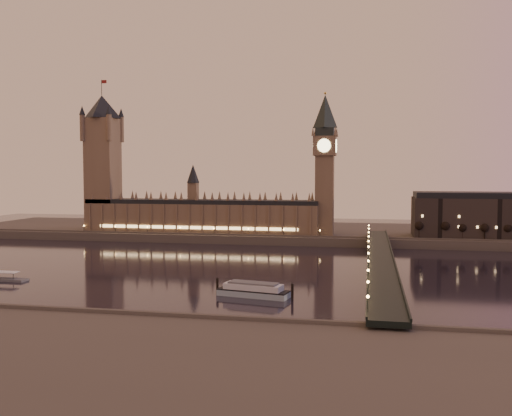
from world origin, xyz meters
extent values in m
plane|color=black|center=(0.00, 0.00, 0.00)|extent=(700.00, 700.00, 0.00)
cube|color=#423D35|center=(30.00, 165.00, 3.00)|extent=(560.00, 130.00, 6.00)
cube|color=#423D35|center=(30.00, -175.00, 3.00)|extent=(560.00, 110.00, 6.00)
cube|color=brown|center=(-40.00, 121.00, 17.00)|extent=(180.00, 26.00, 22.00)
cube|color=black|center=(-40.00, 121.00, 29.60)|extent=(180.00, 22.00, 3.20)
cube|color=#FFCC7F|center=(-40.00, 107.50, 11.00)|extent=(153.00, 0.25, 2.20)
cube|color=brown|center=(-120.00, 121.00, 50.00)|extent=(22.00, 22.00, 88.00)
cone|color=black|center=(-120.00, 121.00, 103.00)|extent=(31.68, 31.68, 18.00)
cylinder|color=black|center=(-120.00, 121.00, 118.00)|extent=(0.44, 0.44, 12.00)
cube|color=maroon|center=(-117.80, 121.00, 122.50)|extent=(4.00, 0.15, 2.50)
cube|color=brown|center=(54.00, 121.00, 35.00)|extent=(13.00, 13.00, 58.00)
cube|color=brown|center=(54.00, 121.00, 71.00)|extent=(16.00, 16.00, 14.00)
cylinder|color=#FFEAA5|center=(54.00, 112.82, 71.00)|extent=(9.60, 0.35, 9.60)
cylinder|color=#FFEAA5|center=(45.82, 121.00, 71.00)|extent=(0.35, 9.60, 9.60)
cube|color=black|center=(54.00, 121.00, 81.00)|extent=(13.00, 13.00, 6.00)
cone|color=black|center=(54.00, 121.00, 96.00)|extent=(17.68, 17.68, 24.00)
sphere|color=gold|center=(54.00, 121.00, 109.00)|extent=(2.00, 2.00, 2.00)
cube|color=black|center=(92.00, 0.00, 8.00)|extent=(13.00, 260.00, 2.00)
cube|color=black|center=(85.70, 0.00, 9.50)|extent=(0.60, 260.00, 1.00)
cube|color=black|center=(98.30, 0.00, 9.50)|extent=(0.60, 260.00, 1.00)
cube|color=black|center=(172.00, 127.00, 20.00)|extent=(110.00, 36.00, 28.00)
cube|color=black|center=(172.00, 127.00, 36.00)|extent=(108.00, 34.00, 4.00)
cylinder|color=black|center=(121.69, 109.00, 10.34)|extent=(0.70, 0.70, 8.68)
sphere|color=black|center=(121.69, 109.00, 14.87)|extent=(5.79, 5.79, 5.79)
cylinder|color=black|center=(135.77, 109.00, 10.34)|extent=(0.70, 0.70, 8.68)
sphere|color=black|center=(135.77, 109.00, 14.87)|extent=(5.79, 5.79, 5.79)
cylinder|color=black|center=(149.86, 109.00, 10.34)|extent=(0.70, 0.70, 8.68)
sphere|color=black|center=(149.86, 109.00, 14.87)|extent=(5.79, 5.79, 5.79)
cylinder|color=black|center=(163.94, 109.00, 10.34)|extent=(0.70, 0.70, 8.68)
sphere|color=black|center=(163.94, 109.00, 14.87)|extent=(5.79, 5.79, 5.79)
cylinder|color=black|center=(178.02, 109.00, 10.34)|extent=(0.70, 0.70, 8.68)
sphere|color=black|center=(178.02, 109.00, 14.87)|extent=(5.79, 5.79, 5.79)
cube|color=#97B3C0|center=(38.97, -65.33, 1.23)|extent=(31.35, 14.15, 2.46)
cube|color=black|center=(38.97, -65.33, 2.70)|extent=(31.35, 14.15, 0.47)
cube|color=silver|center=(38.97, -65.33, 4.16)|extent=(25.60, 12.14, 2.46)
cube|color=#595B5E|center=(38.97, -65.33, 5.72)|extent=(21.70, 10.48, 0.66)
cylinder|color=black|center=(22.25, -61.07, 3.22)|extent=(1.04, 1.04, 6.43)
cylinder|color=black|center=(55.69, -67.59, 3.22)|extent=(1.04, 1.04, 6.43)
camera|label=1|loc=(86.09, -296.00, 51.81)|focal=40.00mm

